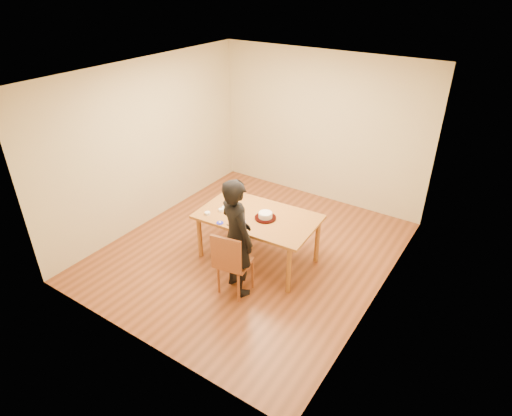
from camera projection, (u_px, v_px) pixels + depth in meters
The scene contains 16 objects.
room_shell at pixel (263, 164), 6.28m from camera, with size 4.00×4.50×2.70m.
dining_table at pixel (258, 217), 6.16m from camera, with size 1.71×1.01×0.04m, color brown.
dining_chair at pixel (235, 263), 5.66m from camera, with size 0.39×0.39×0.04m, color brown.
cake_plate at pixel (265, 218), 6.07m from camera, with size 0.31×0.31×0.02m, color #AC0D0B.
cake at pixel (265, 215), 6.05m from camera, with size 0.20×0.20×0.06m, color white.
frosting_dome at pixel (265, 212), 6.03m from camera, with size 0.19×0.19×0.03m, color white.
frosting_tub at pixel (243, 224), 5.88m from camera, with size 0.09×0.09×0.08m, color white.
frosting_lid at pixel (220, 223), 5.96m from camera, with size 0.10×0.10×0.01m, color #1B1EB0.
frosting_dollop at pixel (220, 222), 5.96m from camera, with size 0.04×0.04×0.02m, color white.
ramekin_green at pixel (207, 213), 6.17m from camera, with size 0.08×0.08×0.04m, color white.
ramekin_yellow at pixel (221, 210), 6.25m from camera, with size 0.08×0.08×0.04m, color white.
ramekin_multi at pixel (224, 208), 6.31m from camera, with size 0.07×0.07×0.04m, color white.
candy_box_pink at pixel (238, 194), 6.70m from camera, with size 0.13×0.06×0.02m, color #CA2F9D.
candy_box_green at pixel (238, 193), 6.69m from camera, with size 0.14×0.07×0.02m, color green.
spatula at pixel (231, 226), 5.89m from camera, with size 0.14×0.01×0.01m, color black.
person at pixel (237, 237), 5.51m from camera, with size 0.61×0.40×1.66m, color black.
Camera 1 is at (3.10, -4.54, 3.87)m, focal length 30.00 mm.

